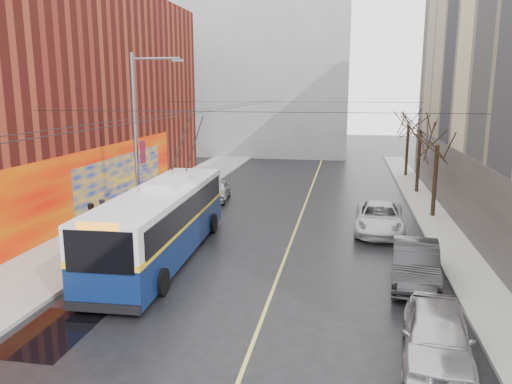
% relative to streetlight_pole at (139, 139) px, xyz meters
% --- Properties ---
extents(ground, '(140.00, 140.00, 0.00)m').
position_rel_streetlight_pole_xyz_m(ground, '(6.14, -10.00, -4.85)').
color(ground, black).
rests_on(ground, ground).
extents(sidewalk_left, '(4.00, 60.00, 0.15)m').
position_rel_streetlight_pole_xyz_m(sidewalk_left, '(-1.86, 2.00, -4.77)').
color(sidewalk_left, gray).
rests_on(sidewalk_left, ground).
extents(sidewalk_right, '(2.00, 60.00, 0.15)m').
position_rel_streetlight_pole_xyz_m(sidewalk_right, '(15.14, 2.00, -4.77)').
color(sidewalk_right, gray).
rests_on(sidewalk_right, ground).
extents(lane_line, '(0.12, 50.00, 0.01)m').
position_rel_streetlight_pole_xyz_m(lane_line, '(7.64, 4.00, -4.84)').
color(lane_line, '#BFB74C').
rests_on(lane_line, ground).
extents(building_left, '(12.11, 36.00, 14.00)m').
position_rel_streetlight_pole_xyz_m(building_left, '(-9.85, 3.99, 2.14)').
color(building_left, '#601913').
rests_on(building_left, ground).
extents(building_far, '(20.50, 12.10, 18.00)m').
position_rel_streetlight_pole_xyz_m(building_far, '(0.14, 34.99, 4.17)').
color(building_far, gray).
rests_on(building_far, ground).
extents(streetlight_pole, '(2.65, 0.60, 9.00)m').
position_rel_streetlight_pole_xyz_m(streetlight_pole, '(0.00, 0.00, 0.00)').
color(streetlight_pole, slate).
rests_on(streetlight_pole, ground).
extents(catenary_wires, '(18.00, 60.00, 0.22)m').
position_rel_streetlight_pole_xyz_m(catenary_wires, '(3.60, 4.77, 1.40)').
color(catenary_wires, black).
extents(tree_near, '(3.20, 3.20, 6.40)m').
position_rel_streetlight_pole_xyz_m(tree_near, '(15.14, 6.00, 0.13)').
color(tree_near, black).
rests_on(tree_near, ground).
extents(tree_mid, '(3.20, 3.20, 6.68)m').
position_rel_streetlight_pole_xyz_m(tree_mid, '(15.14, 13.00, 0.41)').
color(tree_mid, black).
rests_on(tree_mid, ground).
extents(tree_far, '(3.20, 3.20, 6.57)m').
position_rel_streetlight_pole_xyz_m(tree_far, '(15.14, 20.00, 0.30)').
color(tree_far, black).
rests_on(tree_far, ground).
extents(puddle, '(2.14, 3.28, 0.01)m').
position_rel_streetlight_pole_xyz_m(puddle, '(1.51, -10.59, -4.84)').
color(puddle, black).
rests_on(puddle, ground).
extents(pigeons_flying, '(2.81, 1.30, 1.15)m').
position_rel_streetlight_pole_xyz_m(pigeons_flying, '(4.19, 0.16, 2.24)').
color(pigeons_flying, slate).
extents(trolleybus, '(3.26, 12.48, 5.87)m').
position_rel_streetlight_pole_xyz_m(trolleybus, '(2.32, -3.27, -3.22)').
color(trolleybus, '#091A49').
rests_on(trolleybus, ground).
extents(parked_car_a, '(2.31, 4.66, 1.53)m').
position_rel_streetlight_pole_xyz_m(parked_car_a, '(12.70, -10.15, -4.08)').
color(parked_car_a, '#B1B1B6').
rests_on(parked_car_a, ground).
extents(parked_car_b, '(2.10, 4.91, 1.57)m').
position_rel_streetlight_pole_xyz_m(parked_car_b, '(12.85, -4.43, -4.06)').
color(parked_car_b, '#28282A').
rests_on(parked_car_b, ground).
extents(parked_car_c, '(2.69, 5.39, 1.47)m').
position_rel_streetlight_pole_xyz_m(parked_car_c, '(11.94, 2.53, -4.11)').
color(parked_car_c, silver).
rests_on(parked_car_c, ground).
extents(following_car, '(1.97, 4.03, 1.32)m').
position_rel_streetlight_pole_xyz_m(following_car, '(1.72, 8.36, -4.19)').
color(following_car, '#9E9EA3').
rests_on(following_car, ground).
extents(pedestrian_a, '(0.54, 0.70, 1.69)m').
position_rel_streetlight_pole_xyz_m(pedestrian_a, '(-1.86, -0.45, -3.85)').
color(pedestrian_a, black).
rests_on(pedestrian_a, sidewalk_left).
extents(pedestrian_b, '(0.75, 0.89, 1.64)m').
position_rel_streetlight_pole_xyz_m(pedestrian_b, '(-2.11, -1.17, -3.88)').
color(pedestrian_b, black).
rests_on(pedestrian_b, sidewalk_left).
extents(pedestrian_c, '(1.18, 1.32, 1.77)m').
position_rel_streetlight_pole_xyz_m(pedestrian_c, '(-0.36, 3.91, -3.81)').
color(pedestrian_c, black).
rests_on(pedestrian_c, sidewalk_left).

